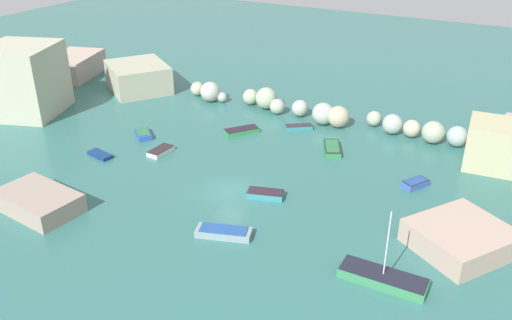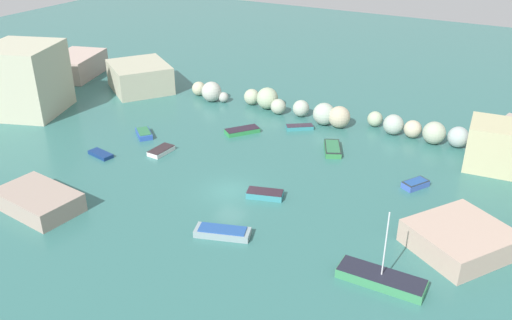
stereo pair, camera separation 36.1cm
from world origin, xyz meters
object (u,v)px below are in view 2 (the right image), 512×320
stone_dock (38,201)px  moored_boat_4 (265,194)px  moored_boat_5 (333,148)px  moored_boat_1 (101,154)px  moored_boat_2 (223,232)px  moored_boat_10 (144,133)px  moored_boat_7 (242,131)px  moored_boat_8 (300,127)px  moored_boat_9 (161,151)px  moored_boat_0 (415,184)px  moored_boat_3 (381,279)px  moored_boat_6 (466,233)px  channel_buoy (289,127)px

stone_dock → moored_boat_4: bearing=34.8°
moored_boat_5 → moored_boat_1: bearing=-83.5°
moored_boat_2 → moored_boat_10: size_ratio=1.51×
moored_boat_1 → moored_boat_7: bearing=-118.1°
moored_boat_8 → moored_boat_10: 16.83m
moored_boat_7 → moored_boat_9: moored_boat_7 is taller
moored_boat_8 → moored_boat_10: bearing=179.9°
moored_boat_0 → moored_boat_9: 24.51m
moored_boat_0 → moored_boat_4: 13.40m
moored_boat_3 → moored_boat_9: bearing=-19.4°
moored_boat_2 → moored_boat_3: 12.18m
moored_boat_2 → moored_boat_6: (16.18, 8.33, 0.30)m
stone_dock → moored_boat_1: (-2.66, 9.87, -0.61)m
moored_boat_6 → moored_boat_10: size_ratio=1.68×
moored_boat_3 → moored_boat_2: bearing=1.8°
moored_boat_0 → moored_boat_2: (-10.89, -14.56, -0.03)m
stone_dock → moored_boat_6: moored_boat_6 is taller
moored_boat_8 → moored_boat_9: size_ratio=1.07×
moored_boat_1 → moored_boat_7: moored_boat_7 is taller
moored_boat_5 → moored_boat_8: size_ratio=1.30×
stone_dock → moored_boat_6: size_ratio=1.37×
moored_boat_3 → moored_boat_0: bearing=-84.9°
moored_boat_4 → moored_boat_8: moored_boat_4 is taller
moored_boat_0 → moored_boat_10: size_ratio=0.89×
moored_boat_6 → moored_boat_8: (-19.67, 13.09, -0.36)m
moored_boat_2 → moored_boat_6: 18.20m
moored_boat_0 → moored_boat_5: moored_boat_0 is taller
channel_buoy → moored_boat_7: bearing=-139.8°
moored_boat_0 → moored_boat_1: bearing=137.5°
moored_boat_0 → moored_boat_8: size_ratio=0.88×
moored_boat_2 → moored_boat_9: size_ratio=1.60×
stone_dock → moored_boat_8: bearing=65.3°
moored_boat_1 → moored_boat_5: (19.62, 12.06, 0.13)m
channel_buoy → moored_boat_8: moored_boat_8 is taller
moored_boat_4 → moored_boat_9: 13.42m
moored_boat_6 → moored_boat_10: moored_boat_6 is taller
channel_buoy → moored_boat_0: (15.41, -6.27, 0.10)m
channel_buoy → moored_boat_9: moored_boat_9 is taller
channel_buoy → moored_boat_4: (4.63, -14.23, 0.07)m
channel_buoy → moored_boat_5: moored_boat_5 is taller
channel_buoy → moored_boat_10: bearing=-144.2°
moored_boat_7 → moored_boat_3: bearing=87.5°
moored_boat_4 → moored_boat_2: bearing=-107.7°
stone_dock → moored_boat_1: 10.24m
moored_boat_8 → channel_buoy: bearing=174.2°
moored_boat_3 → moored_boat_4: 13.57m
moored_boat_2 → moored_boat_7: size_ratio=1.18×
stone_dock → moored_boat_10: size_ratio=2.31×
moored_boat_2 → moored_boat_4: 6.60m
moored_boat_4 → moored_boat_10: 18.06m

